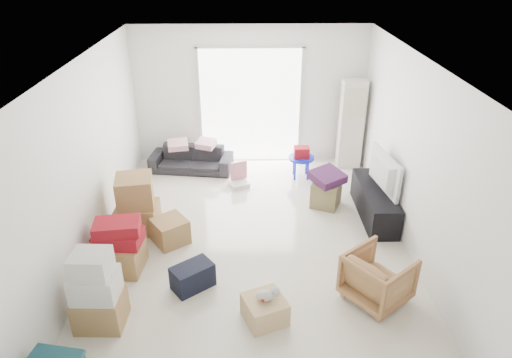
{
  "coord_description": "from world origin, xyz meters",
  "views": [
    {
      "loc": [
        -0.07,
        -5.63,
        4.01
      ],
      "look_at": [
        0.05,
        0.2,
        0.98
      ],
      "focal_mm": 32.0,
      "sensor_mm": 36.0,
      "label": 1
    }
  ],
  "objects_px": {
    "armchair": "(378,275)",
    "ottoman": "(326,194)",
    "kids_table": "(301,156)",
    "ac_tower": "(351,125)",
    "television": "(377,185)",
    "tv_console": "(375,202)",
    "sofa": "(191,156)",
    "wood_crate": "(265,309)"
  },
  "relations": [
    {
      "from": "sofa",
      "to": "wood_crate",
      "type": "distance_m",
      "value": 4.26
    },
    {
      "from": "wood_crate",
      "to": "ottoman",
      "type": "bearing_deg",
      "value": 66.7
    },
    {
      "from": "television",
      "to": "wood_crate",
      "type": "bearing_deg",
      "value": 132.45
    },
    {
      "from": "ac_tower",
      "to": "television",
      "type": "height_order",
      "value": "ac_tower"
    },
    {
      "from": "television",
      "to": "kids_table",
      "type": "xyz_separation_m",
      "value": [
        -1.05,
        1.42,
        -0.13
      ]
    },
    {
      "from": "tv_console",
      "to": "ottoman",
      "type": "xyz_separation_m",
      "value": [
        -0.74,
        0.35,
        -0.03
      ]
    },
    {
      "from": "sofa",
      "to": "kids_table",
      "type": "distance_m",
      "value": 2.15
    },
    {
      "from": "ottoman",
      "to": "wood_crate",
      "type": "distance_m",
      "value": 2.88
    },
    {
      "from": "sofa",
      "to": "wood_crate",
      "type": "xyz_separation_m",
      "value": [
        1.29,
        -4.06,
        -0.16
      ]
    },
    {
      "from": "television",
      "to": "sofa",
      "type": "relative_size",
      "value": 0.65
    },
    {
      "from": "ottoman",
      "to": "sofa",
      "type": "bearing_deg",
      "value": 149.8
    },
    {
      "from": "television",
      "to": "sofa",
      "type": "height_order",
      "value": "television"
    },
    {
      "from": "sofa",
      "to": "wood_crate",
      "type": "height_order",
      "value": "sofa"
    },
    {
      "from": "tv_console",
      "to": "wood_crate",
      "type": "height_order",
      "value": "tv_console"
    },
    {
      "from": "kids_table",
      "to": "wood_crate",
      "type": "height_order",
      "value": "kids_table"
    },
    {
      "from": "television",
      "to": "wood_crate",
      "type": "distance_m",
      "value": 3.0
    },
    {
      "from": "tv_console",
      "to": "sofa",
      "type": "distance_m",
      "value": 3.63
    },
    {
      "from": "sofa",
      "to": "tv_console",
      "type": "bearing_deg",
      "value": -21.18
    },
    {
      "from": "ac_tower",
      "to": "wood_crate",
      "type": "distance_m",
      "value": 4.65
    },
    {
      "from": "ac_tower",
      "to": "kids_table",
      "type": "relative_size",
      "value": 2.81
    },
    {
      "from": "kids_table",
      "to": "ac_tower",
      "type": "bearing_deg",
      "value": 26.37
    },
    {
      "from": "armchair",
      "to": "wood_crate",
      "type": "distance_m",
      "value": 1.47
    },
    {
      "from": "ottoman",
      "to": "kids_table",
      "type": "relative_size",
      "value": 0.7
    },
    {
      "from": "tv_console",
      "to": "ottoman",
      "type": "distance_m",
      "value": 0.82
    },
    {
      "from": "wood_crate",
      "to": "tv_console",
      "type": "bearing_deg",
      "value": 50.75
    },
    {
      "from": "ac_tower",
      "to": "tv_console",
      "type": "relative_size",
      "value": 1.16
    },
    {
      "from": "tv_console",
      "to": "television",
      "type": "xyz_separation_m",
      "value": [
        0.0,
        0.0,
        0.32
      ]
    },
    {
      "from": "armchair",
      "to": "ottoman",
      "type": "height_order",
      "value": "armchair"
    },
    {
      "from": "armchair",
      "to": "ottoman",
      "type": "relative_size",
      "value": 1.65
    },
    {
      "from": "ac_tower",
      "to": "television",
      "type": "xyz_separation_m",
      "value": [
        0.05,
        -1.91,
        -0.3
      ]
    },
    {
      "from": "armchair",
      "to": "sofa",
      "type": "bearing_deg",
      "value": -2.0
    },
    {
      "from": "ac_tower",
      "to": "television",
      "type": "bearing_deg",
      "value": -88.5
    },
    {
      "from": "ac_tower",
      "to": "tv_console",
      "type": "bearing_deg",
      "value": -88.5
    },
    {
      "from": "television",
      "to": "ottoman",
      "type": "xyz_separation_m",
      "value": [
        -0.74,
        0.35,
        -0.35
      ]
    },
    {
      "from": "television",
      "to": "kids_table",
      "type": "bearing_deg",
      "value": 28.27
    },
    {
      "from": "sofa",
      "to": "armchair",
      "type": "relative_size",
      "value": 2.2
    },
    {
      "from": "television",
      "to": "ottoman",
      "type": "bearing_deg",
      "value": 56.43
    },
    {
      "from": "wood_crate",
      "to": "sofa",
      "type": "bearing_deg",
      "value": 107.63
    },
    {
      "from": "television",
      "to": "wood_crate",
      "type": "height_order",
      "value": "television"
    },
    {
      "from": "armchair",
      "to": "ottoman",
      "type": "distance_m",
      "value": 2.33
    },
    {
      "from": "television",
      "to": "ottoman",
      "type": "relative_size",
      "value": 2.37
    },
    {
      "from": "wood_crate",
      "to": "kids_table",
      "type": "bearing_deg",
      "value": 77.45
    }
  ]
}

